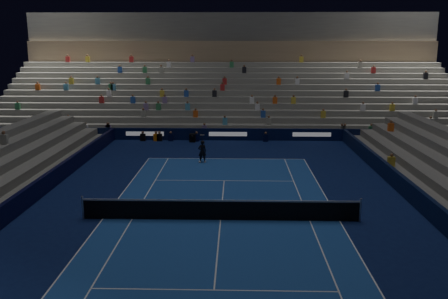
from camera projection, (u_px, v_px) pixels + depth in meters
The scene contains 9 objects.
ground at pixel (221, 220), 21.96m from camera, with size 90.00×90.00×0.00m, color #0B1746.
court_surface at pixel (221, 220), 21.96m from camera, with size 10.97×23.77×0.01m, color #1A4493.
sponsor_barrier_far at pixel (228, 134), 39.89m from camera, with size 44.00×0.25×1.00m, color black.
sponsor_barrier_east at pixel (433, 212), 21.60m from camera, with size 0.25×37.00×1.00m, color black.
sponsor_barrier_west at pixel (13, 208), 22.10m from camera, with size 0.25×37.00×1.00m, color black.
grandstand_main at pixel (230, 89), 48.43m from camera, with size 44.00×15.20×11.20m.
tennis_net at pixel (221, 210), 21.85m from camera, with size 12.90×0.10×1.10m.
tennis_player at pixel (202, 151), 32.37m from camera, with size 0.56×0.37×1.54m, color black.
broadcast_camera at pixel (193, 138), 39.28m from camera, with size 0.53×0.98×0.67m.
Camera 1 is at (0.71, -20.69, 8.01)m, focal length 38.09 mm.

